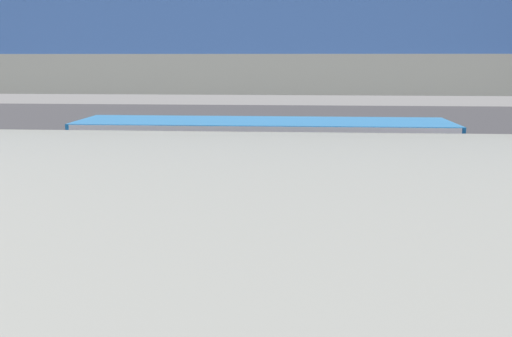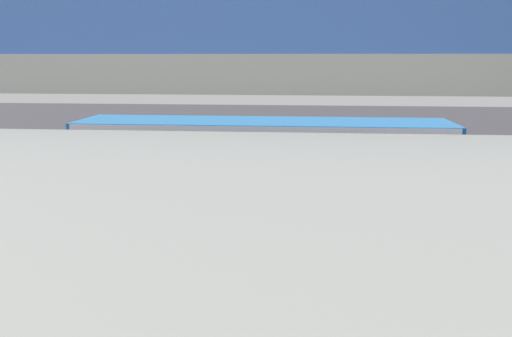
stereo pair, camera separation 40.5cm
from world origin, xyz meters
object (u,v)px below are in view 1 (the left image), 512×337
object	(u,v)px
city_bus	(263,161)
bicycle_green	(460,242)
bicycle_orange	(490,265)
pedestrian	(158,170)
traffic_sign	(263,140)

from	to	relation	value
city_bus	bicycle_green	distance (m)	6.24
city_bus	bicycle_green	world-z (taller)	city_bus
bicycle_orange	pedestrian	size ratio (longest dim) A/B	0.99
bicycle_green	bicycle_orange	xyz separation A→B (m)	(-0.22, 1.53, 0.00)
pedestrian	traffic_sign	xyz separation A→B (m)	(-3.93, -1.18, 1.00)
bicycle_green	traffic_sign	size ratio (longest dim) A/B	0.63
bicycle_green	traffic_sign	distance (m)	9.16
bicycle_orange	traffic_sign	size ratio (longest dim) A/B	0.63
city_bus	traffic_sign	distance (m)	4.21
bicycle_orange	pedestrian	bearing A→B (deg)	-37.83
city_bus	bicycle_orange	world-z (taller)	city_bus
bicycle_green	pedestrian	xyz separation A→B (m)	(9.44, -5.97, 0.51)
traffic_sign	bicycle_green	bearing A→B (deg)	127.61
bicycle_orange	traffic_sign	world-z (taller)	traffic_sign
pedestrian	traffic_sign	distance (m)	4.23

